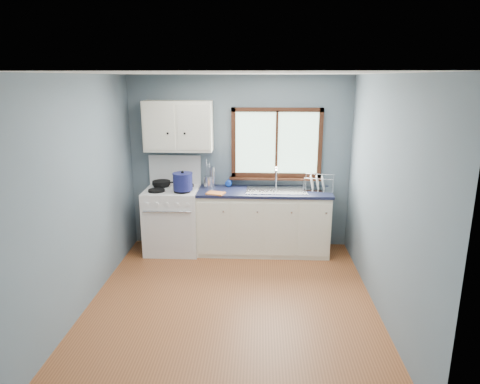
{
  "coord_description": "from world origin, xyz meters",
  "views": [
    {
      "loc": [
        0.3,
        -4.34,
        2.46
      ],
      "look_at": [
        0.05,
        0.9,
        1.05
      ],
      "focal_mm": 32.0,
      "sensor_mm": 36.0,
      "label": 1
    }
  ],
  "objects_px": {
    "base_cabinets": "(263,224)",
    "utensil_crock": "(208,182)",
    "gas_range": "(173,218)",
    "dish_rack": "(318,186)",
    "stockpot": "(183,181)",
    "thermos": "(213,177)",
    "sink": "(276,195)",
    "skillet": "(162,183)"
  },
  "relations": [
    {
      "from": "sink",
      "to": "utensil_crock",
      "type": "height_order",
      "value": "utensil_crock"
    },
    {
      "from": "skillet",
      "to": "thermos",
      "type": "bearing_deg",
      "value": -9.89
    },
    {
      "from": "gas_range",
      "to": "stockpot",
      "type": "height_order",
      "value": "gas_range"
    },
    {
      "from": "stockpot",
      "to": "dish_rack",
      "type": "bearing_deg",
      "value": 7.06
    },
    {
      "from": "sink",
      "to": "utensil_crock",
      "type": "xyz_separation_m",
      "value": [
        -0.98,
        0.13,
        0.15
      ]
    },
    {
      "from": "base_cabinets",
      "to": "stockpot",
      "type": "height_order",
      "value": "stockpot"
    },
    {
      "from": "stockpot",
      "to": "skillet",
      "type": "bearing_deg",
      "value": 141.36
    },
    {
      "from": "utensil_crock",
      "to": "thermos",
      "type": "xyz_separation_m",
      "value": [
        0.06,
        0.02,
        0.06
      ]
    },
    {
      "from": "skillet",
      "to": "dish_rack",
      "type": "distance_m",
      "value": 2.24
    },
    {
      "from": "skillet",
      "to": "dish_rack",
      "type": "bearing_deg",
      "value": -14.43
    },
    {
      "from": "gas_range",
      "to": "utensil_crock",
      "type": "xyz_separation_m",
      "value": [
        0.51,
        0.15,
        0.51
      ]
    },
    {
      "from": "base_cabinets",
      "to": "skillet",
      "type": "height_order",
      "value": "skillet"
    },
    {
      "from": "skillet",
      "to": "thermos",
      "type": "height_order",
      "value": "thermos"
    },
    {
      "from": "sink",
      "to": "skillet",
      "type": "xyz_separation_m",
      "value": [
        -1.66,
        0.11,
        0.13
      ]
    },
    {
      "from": "gas_range",
      "to": "stockpot",
      "type": "bearing_deg",
      "value": -40.28
    },
    {
      "from": "sink",
      "to": "skillet",
      "type": "relative_size",
      "value": 2.04
    },
    {
      "from": "dish_rack",
      "to": "base_cabinets",
      "type": "bearing_deg",
      "value": -164.73
    },
    {
      "from": "base_cabinets",
      "to": "dish_rack",
      "type": "height_order",
      "value": "dish_rack"
    },
    {
      "from": "dish_rack",
      "to": "gas_range",
      "type": "bearing_deg",
      "value": -166.56
    },
    {
      "from": "gas_range",
      "to": "utensil_crock",
      "type": "distance_m",
      "value": 0.74
    },
    {
      "from": "base_cabinets",
      "to": "utensil_crock",
      "type": "height_order",
      "value": "utensil_crock"
    },
    {
      "from": "utensil_crock",
      "to": "dish_rack",
      "type": "bearing_deg",
      "value": -2.93
    },
    {
      "from": "skillet",
      "to": "stockpot",
      "type": "bearing_deg",
      "value": -51.57
    },
    {
      "from": "utensil_crock",
      "to": "sink",
      "type": "bearing_deg",
      "value": -7.61
    },
    {
      "from": "skillet",
      "to": "gas_range",
      "type": "bearing_deg",
      "value": -49.61
    },
    {
      "from": "stockpot",
      "to": "sink",
      "type": "bearing_deg",
      "value": 8.04
    },
    {
      "from": "gas_range",
      "to": "thermos",
      "type": "relative_size",
      "value": 4.55
    },
    {
      "from": "dish_rack",
      "to": "stockpot",
      "type": "bearing_deg",
      "value": -161.4
    },
    {
      "from": "base_cabinets",
      "to": "thermos",
      "type": "height_order",
      "value": "thermos"
    },
    {
      "from": "base_cabinets",
      "to": "utensil_crock",
      "type": "xyz_separation_m",
      "value": [
        -0.8,
        0.13,
        0.6
      ]
    },
    {
      "from": "base_cabinets",
      "to": "sink",
      "type": "relative_size",
      "value": 2.2
    },
    {
      "from": "utensil_crock",
      "to": "base_cabinets",
      "type": "bearing_deg",
      "value": -9.27
    },
    {
      "from": "base_cabinets",
      "to": "stockpot",
      "type": "relative_size",
      "value": 5.33
    },
    {
      "from": "utensil_crock",
      "to": "thermos",
      "type": "bearing_deg",
      "value": 16.27
    },
    {
      "from": "stockpot",
      "to": "thermos",
      "type": "distance_m",
      "value": 0.5
    },
    {
      "from": "stockpot",
      "to": "dish_rack",
      "type": "distance_m",
      "value": 1.9
    },
    {
      "from": "utensil_crock",
      "to": "dish_rack",
      "type": "height_order",
      "value": "utensil_crock"
    },
    {
      "from": "skillet",
      "to": "utensil_crock",
      "type": "bearing_deg",
      "value": -11.1
    },
    {
      "from": "base_cabinets",
      "to": "sink",
      "type": "xyz_separation_m",
      "value": [
        0.18,
        -0.0,
        0.45
      ]
    },
    {
      "from": "skillet",
      "to": "utensil_crock",
      "type": "relative_size",
      "value": 0.99
    },
    {
      "from": "gas_range",
      "to": "sink",
      "type": "bearing_deg",
      "value": 0.71
    },
    {
      "from": "gas_range",
      "to": "base_cabinets",
      "type": "distance_m",
      "value": 1.31
    }
  ]
}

